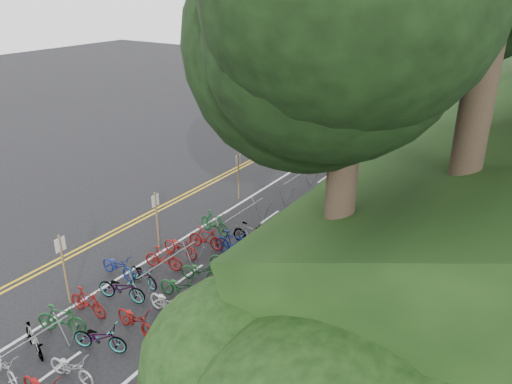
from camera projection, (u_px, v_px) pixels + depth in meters
ground at (50, 300)px, 17.76m from camera, size 120.00×120.00×0.00m
road_markings at (229, 205)px, 25.25m from camera, size 7.47×80.00×0.01m
red_curb at (337, 214)px, 24.18m from camera, size 0.25×28.00×0.10m
bike_rack_front at (24, 352)px, 14.08m from camera, size 1.12×3.03×1.12m
bike_racks_rest at (298, 181)px, 25.98m from camera, size 1.14×23.00×1.17m
signpost_near at (64, 265)px, 17.02m from camera, size 0.08×0.40×2.69m
signposts_rest at (269, 157)px, 27.72m from camera, size 0.08×18.40×2.50m
bike_front at (118, 266)px, 19.01m from camera, size 0.66×1.74×0.91m
bike_valet at (151, 287)px, 17.67m from camera, size 3.41×12.09×1.08m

